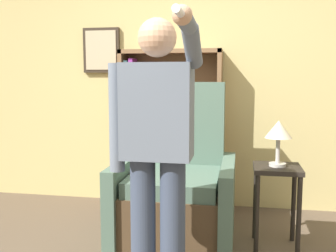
{
  "coord_description": "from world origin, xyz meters",
  "views": [
    {
      "loc": [
        0.48,
        -2.02,
        1.32
      ],
      "look_at": [
        -0.01,
        0.61,
        1.0
      ],
      "focal_mm": 42.0,
      "sensor_mm": 36.0,
      "label": 1
    }
  ],
  "objects_px": {
    "armchair": "(177,191)",
    "person_standing": "(157,144)",
    "side_table": "(277,185)",
    "table_lamp": "(278,132)",
    "bookcase": "(159,132)"
  },
  "relations": [
    {
      "from": "person_standing",
      "to": "table_lamp",
      "type": "relative_size",
      "value": 4.68
    },
    {
      "from": "side_table",
      "to": "table_lamp",
      "type": "height_order",
      "value": "table_lamp"
    },
    {
      "from": "bookcase",
      "to": "armchair",
      "type": "height_order",
      "value": "bookcase"
    },
    {
      "from": "armchair",
      "to": "person_standing",
      "type": "bearing_deg",
      "value": -88.13
    },
    {
      "from": "armchair",
      "to": "table_lamp",
      "type": "bearing_deg",
      "value": -4.75
    },
    {
      "from": "side_table",
      "to": "table_lamp",
      "type": "distance_m",
      "value": 0.41
    },
    {
      "from": "armchair",
      "to": "side_table",
      "type": "bearing_deg",
      "value": -4.75
    },
    {
      "from": "table_lamp",
      "to": "person_standing",
      "type": "bearing_deg",
      "value": -131.03
    },
    {
      "from": "bookcase",
      "to": "side_table",
      "type": "relative_size",
      "value": 2.46
    },
    {
      "from": "bookcase",
      "to": "armchair",
      "type": "bearing_deg",
      "value": -67.94
    },
    {
      "from": "bookcase",
      "to": "table_lamp",
      "type": "distance_m",
      "value": 1.38
    },
    {
      "from": "bookcase",
      "to": "side_table",
      "type": "xyz_separation_m",
      "value": [
        1.1,
        -0.82,
        -0.28
      ]
    },
    {
      "from": "armchair",
      "to": "person_standing",
      "type": "height_order",
      "value": "person_standing"
    },
    {
      "from": "person_standing",
      "to": "armchair",
      "type": "bearing_deg",
      "value": 91.87
    },
    {
      "from": "armchair",
      "to": "bookcase",
      "type": "bearing_deg",
      "value": 112.06
    }
  ]
}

